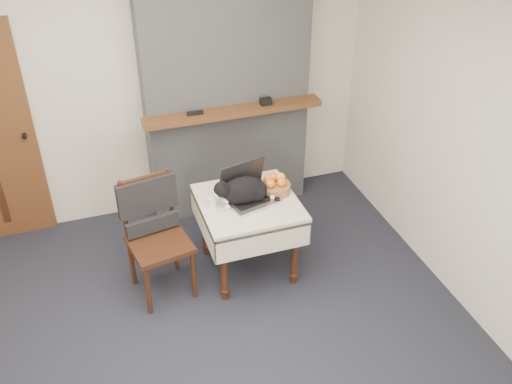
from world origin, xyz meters
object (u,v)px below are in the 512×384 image
Objects in this scene: cream_jar at (212,202)px; chair at (153,220)px; side_table at (248,212)px; pill_bottle at (272,200)px; cat at (244,191)px; fruit_basket at (275,185)px; laptop at (248,190)px.

cream_jar is 0.08× the size of chair.
side_table is at bearing -3.82° from cream_jar.
cat is at bearing 154.55° from pill_bottle.
cat is 0.75m from chair.
cream_jar is at bearing -175.20° from fruit_basket.
fruit_basket is (0.54, 0.05, 0.02)m from cream_jar.
cat is at bearing -15.14° from chair.
side_table is 0.77× the size of chair.
side_table is 0.31m from fruit_basket.
fruit_basket is at bearing -8.12° from laptop.
chair is at bearing 165.02° from laptop.
side_table is 3.05× the size of fruit_basket.
cat is at bearing -149.27° from laptop.
side_table is 1.47× the size of cat.
side_table is at bearing -120.64° from laptop.
laptop is at bearing -174.39° from fruit_basket.
fruit_basket is at bearing 10.60° from cat.
side_table is 0.77m from chair.
laptop is 5.95× the size of cream_jar.
laptop is at bearing -11.45° from chair.
fruit_basket is (0.24, 0.02, -0.02)m from laptop.
laptop is at bearing 41.32° from cat.
fruit_basket is 0.25× the size of chair.
laptop reaches higher than side_table.
laptop is at bearing 4.16° from cream_jar.
cat is 0.30m from fruit_basket.
chair is (-0.78, 0.02, -0.13)m from laptop.
side_table is at bearing 4.37° from cat.
fruit_basket reaches higher than pill_bottle.
laptop is (0.01, 0.04, 0.19)m from side_table.
pill_bottle is (0.20, -0.10, -0.07)m from cat.
pill_bottle is at bearing -56.28° from laptop.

